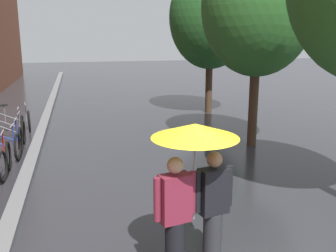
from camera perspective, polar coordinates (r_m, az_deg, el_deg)
name	(u,v)px	position (r m, az deg, el deg)	size (l,w,h in m)	color
kerb_strip	(43,125)	(14.33, -17.54, 0.14)	(0.30, 36.00, 0.12)	slate
street_tree_1	(258,7)	(11.33, 12.89, 16.34)	(3.07, 3.07, 5.72)	#473323
street_tree_2	(210,18)	(15.89, 6.14, 15.30)	(3.20, 3.20, 5.73)	#473323
parked_bicycle_5	(0,140)	(11.51, -23.05, -1.89)	(1.10, 0.73, 0.96)	black
parked_bicycle_6	(5,132)	(12.37, -22.51, -0.83)	(1.10, 0.72, 0.96)	black
parked_bicycle_7	(5,127)	(13.08, -22.50, -0.08)	(1.13, 0.78, 0.96)	black
parked_bicycle_8	(12,122)	(13.72, -21.55, 0.60)	(1.17, 0.85, 0.96)	black
couple_under_umbrella	(195,177)	(5.13, 3.87, -7.30)	(1.14, 1.12, 2.10)	black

